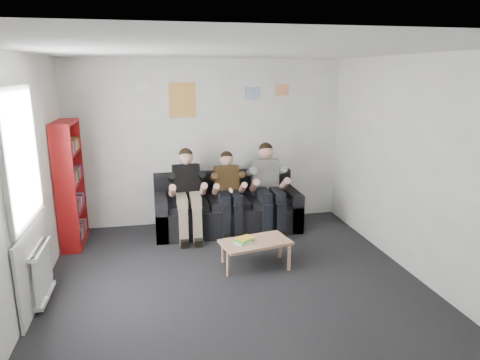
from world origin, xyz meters
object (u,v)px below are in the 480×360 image
Objects in this scene: sofa at (227,210)px; bookshelf at (71,184)px; person_middle at (229,193)px; coffee_table at (255,244)px; person_right at (268,188)px; person_left at (188,194)px.

sofa is 2.40m from bookshelf.
coffee_table is at bearing -86.91° from person_middle.
bookshelf is 2.96m from person_right.
coffee_table is (0.12, -1.47, -0.01)m from sofa.
bookshelf is at bearing -175.65° from sofa.
bookshelf is at bearing 176.91° from person_middle.
bookshelf reaches higher than person_middle.
person_right is at bearing -5.27° from person_left.
person_right reaches higher than person_middle.
sofa is at bearing 12.70° from person_left.
person_left reaches higher than person_middle.
coffee_table is 1.42m from person_right.
sofa is 0.76m from person_left.
sofa is 2.58× the size of coffee_table.
sofa is at bearing 168.04° from person_right.
bookshelf is 2.33m from person_middle.
person_middle is 0.92× the size of person_right.
person_middle reaches higher than sofa.
sofa is 0.77m from person_right.
person_right is (1.27, -0.00, 0.02)m from person_left.
bookshelf is 1.42× the size of person_middle.
coffee_table is 0.69× the size of person_middle.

